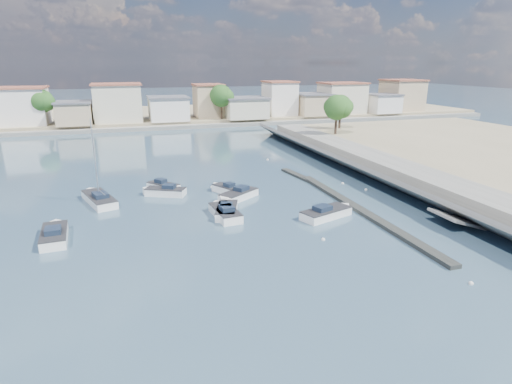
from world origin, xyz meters
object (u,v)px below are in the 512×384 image
Objects in this scene: motorboat_d at (237,196)px; motorboat_f at (226,189)px; sailboat at (98,199)px; motorboat_h at (328,213)px; motorboat_e at (55,235)px; motorboat_g at (165,187)px; motorboat_c at (164,192)px; motorboat_a at (224,212)px; motorboat_b at (227,210)px.

motorboat_f is (-0.57, 2.71, 0.00)m from motorboat_d.
sailboat reaches higher than motorboat_d.
motorboat_h is (6.80, -7.92, 0.00)m from motorboat_d.
motorboat_e is 24.18m from motorboat_h.
motorboat_g is (-7.06, 5.69, 0.00)m from motorboat_d.
motorboat_c is 1.19× the size of motorboat_f.
motorboat_h is at bearing -18.62° from motorboat_a.
motorboat_f is 7.14m from motorboat_g.
motorboat_f is (1.58, 6.93, 0.00)m from motorboat_b.
motorboat_a and motorboat_b have the same top height.
motorboat_a is 9.87m from motorboat_h.
motorboat_e is at bearing -175.59° from motorboat_a.
motorboat_e is at bearing -152.74° from motorboat_f.
motorboat_f is (1.98, 7.48, -0.00)m from motorboat_a.
motorboat_d is 0.54× the size of sailboat.
motorboat_b is at bearing -117.00° from motorboat_d.
motorboat_f is 13.61m from sailboat.
motorboat_h is (9.35, -3.15, -0.00)m from motorboat_a.
motorboat_a is 7.73m from motorboat_f.
motorboat_d is 0.87× the size of motorboat_e.
motorboat_e is (-15.15, -1.69, 0.00)m from motorboat_b.
motorboat_h is at bearing -4.77° from motorboat_e.
motorboat_g and motorboat_h have the same top height.
motorboat_g is at bearing 18.22° from sailboat.
motorboat_d is 10.44m from motorboat_h.
motorboat_h is (24.10, -2.01, 0.00)m from motorboat_e.
motorboat_e is 0.98× the size of motorboat_h.
motorboat_e is 9.77m from sailboat.
motorboat_c is at bearing 119.27° from motorboat_a.
motorboat_a is at bearing -104.80° from motorboat_f.
motorboat_c is 0.96× the size of motorboat_d.
motorboat_d and motorboat_f have the same top height.
motorboat_f is 0.98× the size of motorboat_g.
motorboat_c is 0.84× the size of motorboat_e.
sailboat reaches higher than motorboat_a.
motorboat_b and motorboat_e have the same top height.
motorboat_b is 15.24m from motorboat_e.
motorboat_c and motorboat_d have the same top height.
motorboat_h is at bearing -28.26° from sailboat.
motorboat_b is (0.40, 0.55, -0.00)m from motorboat_a.
motorboat_b is at bearing -32.21° from sailboat.
motorboat_c is at bearing 4.15° from sailboat.
motorboat_d is (2.55, 4.77, -0.00)m from motorboat_a.
motorboat_a and motorboat_c have the same top height.
sailboat reaches higher than motorboat_f.
motorboat_a is 1.17× the size of motorboat_c.
motorboat_d is at bearing -27.52° from motorboat_c.
motorboat_b is 9.61m from motorboat_c.
motorboat_c and motorboat_g have the same top height.
motorboat_f is 12.93m from motorboat_h.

